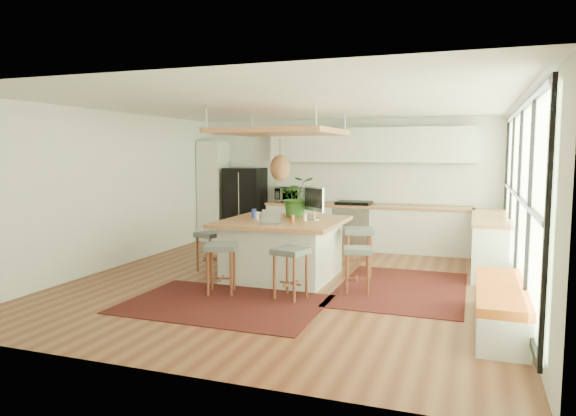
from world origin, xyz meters
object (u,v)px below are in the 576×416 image
at_px(island, 283,249).
at_px(stool_left_side, 210,250).
at_px(stool_right_back, 358,254).
at_px(monitor, 314,203).
at_px(island_plant, 297,201).
at_px(stool_right_front, 357,268).
at_px(stool_near_right, 291,274).
at_px(microwave, 290,193).
at_px(laptop, 269,216).
at_px(stool_near_left, 221,269).
at_px(fridge, 245,201).

distance_m(island, stool_left_side, 1.31).
relative_size(stool_right_back, monitor, 1.37).
bearing_deg(island_plant, stool_right_front, -37.86).
relative_size(stool_near_right, island_plant, 1.05).
relative_size(stool_near_right, monitor, 1.24).
relative_size(island, microwave, 3.22).
relative_size(laptop, microwave, 0.56).
bearing_deg(stool_near_left, stool_right_front, 21.90).
distance_m(island, island_plant, 0.86).
xyz_separation_m(island, stool_left_side, (-1.31, 0.00, -0.11)).
distance_m(stool_right_back, island_plant, 1.34).
xyz_separation_m(island, stool_near_right, (0.53, -1.15, -0.11)).
height_order(stool_left_side, laptop, laptop).
bearing_deg(stool_right_back, island_plant, -176.27).
bearing_deg(microwave, stool_right_back, -51.70).
xyz_separation_m(stool_near_left, microwave, (-0.42, 4.10, 0.76)).
relative_size(island, stool_left_side, 2.78).
relative_size(stool_right_back, island_plant, 1.16).
relative_size(microwave, island_plant, 0.86).
relative_size(stool_right_front, stool_left_side, 0.98).
xyz_separation_m(stool_near_right, stool_left_side, (-1.84, 1.15, 0.00)).
height_order(island, stool_near_left, island).
distance_m(stool_near_right, monitor, 1.61).
xyz_separation_m(laptop, monitor, (0.46, 0.80, 0.14)).
bearing_deg(stool_right_back, monitor, -155.91).
distance_m(stool_near_left, laptop, 1.07).
distance_m(fridge, stool_right_back, 3.90).
relative_size(stool_near_right, microwave, 1.23).
distance_m(stool_near_right, stool_left_side, 2.17).
bearing_deg(island, laptop, -91.30).
height_order(laptop, monitor, monitor).
bearing_deg(island, microwave, 107.35).
bearing_deg(island, island_plant, 81.27).
relative_size(stool_near_left, microwave, 1.25).
relative_size(fridge, stool_right_back, 2.13).
bearing_deg(microwave, laptop, -77.86).
bearing_deg(laptop, stool_near_right, -50.79).
height_order(stool_right_back, island_plant, island_plant).
bearing_deg(island, stool_right_front, -21.01).
height_order(fridge, island, fridge).
distance_m(monitor, island_plant, 0.44).
distance_m(stool_right_back, laptop, 1.72).
relative_size(stool_right_back, microwave, 1.36).
height_order(island, laptop, laptop).
bearing_deg(monitor, stool_near_left, -80.08).
bearing_deg(island_plant, stool_near_right, -74.05).
relative_size(stool_left_side, microwave, 1.16).
bearing_deg(microwave, stool_near_left, -86.48).
bearing_deg(stool_near_left, microwave, 95.81).
height_order(stool_near_right, stool_right_back, stool_right_back).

